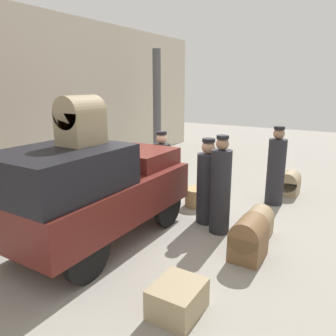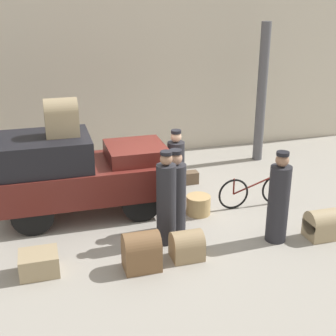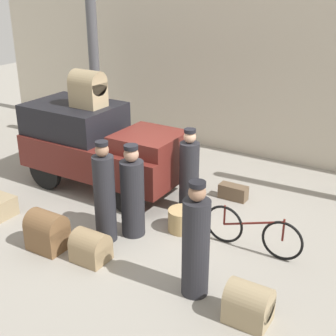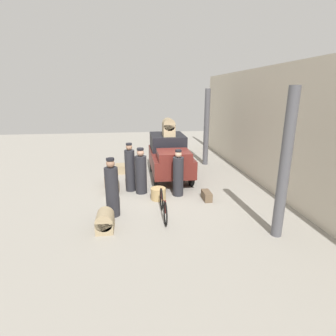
# 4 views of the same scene
# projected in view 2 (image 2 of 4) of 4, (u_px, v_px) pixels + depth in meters

# --- Properties ---
(ground_plane) EXTENTS (30.00, 30.00, 0.00)m
(ground_plane) POSITION_uv_depth(u_px,v_px,m) (162.00, 214.00, 9.99)
(ground_plane) COLOR gray
(station_building_facade) EXTENTS (16.00, 0.15, 4.50)m
(station_building_facade) POSITION_uv_depth(u_px,v_px,m) (122.00, 76.00, 12.84)
(station_building_facade) COLOR beige
(station_building_facade) RESTS_ON ground
(canopy_pillar_right) EXTENTS (0.26, 0.26, 3.73)m
(canopy_pillar_right) POSITION_uv_depth(u_px,v_px,m) (262.00, 94.00, 12.56)
(canopy_pillar_right) COLOR #4C4C51
(canopy_pillar_right) RESTS_ON ground
(truck) EXTENTS (3.47, 1.58, 1.76)m
(truck) POSITION_uv_depth(u_px,v_px,m) (76.00, 171.00, 9.66)
(truck) COLOR black
(truck) RESTS_ON ground
(bicycle) EXTENTS (1.72, 0.04, 0.74)m
(bicycle) POSITION_uv_depth(u_px,v_px,m) (255.00, 191.00, 10.22)
(bicycle) COLOR black
(bicycle) RESTS_ON ground
(wicker_basket) EXTENTS (0.52, 0.52, 0.41)m
(wicker_basket) POSITION_uv_depth(u_px,v_px,m) (198.00, 205.00, 9.92)
(wicker_basket) COLOR tan
(wicker_basket) RESTS_ON ground
(porter_carrying_trunk) EXTENTS (0.38, 0.38, 1.67)m
(porter_carrying_trunk) POSITION_uv_depth(u_px,v_px,m) (176.00, 170.00, 10.31)
(porter_carrying_trunk) COLOR #232328
(porter_carrying_trunk) RESTS_ON ground
(porter_lifting_near_truck) EXTENTS (0.39, 0.39, 1.78)m
(porter_lifting_near_truck) POSITION_uv_depth(u_px,v_px,m) (278.00, 201.00, 8.66)
(porter_lifting_near_truck) COLOR #232328
(porter_lifting_near_truck) RESTS_ON ground
(porter_with_bicycle) EXTENTS (0.37, 0.37, 1.81)m
(porter_with_bicycle) POSITION_uv_depth(u_px,v_px,m) (166.00, 201.00, 8.59)
(porter_with_bicycle) COLOR #232328
(porter_with_bicycle) RESTS_ON ground
(conductor_in_dark_uniform) EXTENTS (0.41, 0.41, 1.68)m
(conductor_in_dark_uniform) POSITION_uv_depth(u_px,v_px,m) (175.00, 195.00, 9.04)
(conductor_in_dark_uniform) COLOR #232328
(conductor_in_dark_uniform) RESTS_ON ground
(trunk_umber_medium) EXTENTS (0.59, 0.26, 0.30)m
(trunk_umber_medium) POSITION_uv_depth(u_px,v_px,m) (186.00, 178.00, 11.48)
(trunk_umber_medium) COLOR brown
(trunk_umber_medium) RESTS_ON ground
(suitcase_tan_flat) EXTENTS (0.56, 0.46, 0.53)m
(suitcase_tan_flat) POSITION_uv_depth(u_px,v_px,m) (187.00, 246.00, 8.26)
(suitcase_tan_flat) COLOR #937A56
(suitcase_tan_flat) RESTS_ON ground
(suitcase_small_leather) EXTENTS (0.59, 0.46, 0.58)m
(suitcase_small_leather) POSITION_uv_depth(u_px,v_px,m) (322.00, 225.00, 8.94)
(suitcase_small_leather) COLOR #9E8966
(suitcase_small_leather) RESTS_ON ground
(trunk_large_brown) EXTENTS (0.62, 0.48, 0.68)m
(trunk_large_brown) POSITION_uv_depth(u_px,v_px,m) (141.00, 251.00, 7.92)
(trunk_large_brown) COLOR brown
(trunk_large_brown) RESTS_ON ground
(trunk_wicker_pale) EXTENTS (0.65, 0.55, 0.38)m
(trunk_wicker_pale) POSITION_uv_depth(u_px,v_px,m) (39.00, 263.00, 7.83)
(trunk_wicker_pale) COLOR #9E8966
(trunk_wicker_pale) RESTS_ON ground
(trunk_on_truck_roof) EXTENTS (0.65, 0.50, 0.75)m
(trunk_on_truck_roof) POSITION_uv_depth(u_px,v_px,m) (61.00, 117.00, 9.19)
(trunk_on_truck_roof) COLOR #9E8966
(trunk_on_truck_roof) RESTS_ON truck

